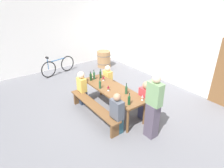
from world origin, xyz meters
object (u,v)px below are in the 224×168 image
at_px(wine_glass_1, 142,97).
at_px(seated_guest_near_0, 82,88).
at_px(wine_bottle_1, 129,100).
at_px(parked_bicycle_0, 58,66).
at_px(wine_glass_2, 92,74).
at_px(bench_near, 93,107).
at_px(bench_far, 128,94).
at_px(wine_bottle_4, 91,77).
at_px(tasting_table, 112,91).
at_px(standing_host, 153,108).
at_px(wine_bottle_5, 126,90).
at_px(wine_bottle_2, 100,85).
at_px(seated_guest_far_0, 108,81).
at_px(wine_bottle_3, 94,76).
at_px(wine_bottle_0, 100,75).
at_px(seated_guest_far_1, 145,101).
at_px(wine_barrel, 104,59).
at_px(wine_glass_0, 108,87).
at_px(wine_glass_3, 103,77).
at_px(seated_guest_near_1, 117,115).

distance_m(wine_glass_1, seated_guest_near_0, 2.08).
relative_size(wine_bottle_1, parked_bicycle_0, 0.20).
bearing_deg(parked_bicycle_0, wine_glass_2, -100.94).
bearing_deg(bench_near, bench_far, 90.00).
bearing_deg(wine_bottle_4, tasting_table, 12.38).
bearing_deg(standing_host, wine_glass_2, 2.98).
distance_m(bench_near, wine_bottle_5, 1.05).
relative_size(wine_bottle_1, wine_bottle_2, 1.02).
xyz_separation_m(seated_guest_far_0, standing_host, (2.44, -0.41, 0.29)).
bearing_deg(wine_bottle_3, wine_bottle_5, 8.18).
bearing_deg(wine_bottle_3, bench_far, 39.17).
relative_size(wine_bottle_0, seated_guest_far_1, 0.26).
xyz_separation_m(wine_glass_2, seated_guest_near_0, (0.12, -0.47, -0.32)).
xyz_separation_m(bench_near, wine_bottle_1, (0.96, 0.48, 0.51)).
relative_size(wine_bottle_5, seated_guest_far_1, 0.28).
bearing_deg(parked_bicycle_0, bench_near, -111.07).
bearing_deg(wine_bottle_2, wine_bottle_5, 29.81).
xyz_separation_m(tasting_table, seated_guest_far_1, (0.87, 0.51, -0.11)).
xyz_separation_m(wine_bottle_2, wine_glass_2, (-0.82, 0.23, -0.00)).
height_order(bench_far, wine_bottle_4, wine_bottle_4).
distance_m(seated_guest_far_1, wine_barrel, 4.48).
bearing_deg(tasting_table, seated_guest_far_1, 30.31).
distance_m(bench_far, wine_glass_0, 0.97).
xyz_separation_m(wine_bottle_2, wine_barrel, (-3.12, 2.27, -0.49)).
distance_m(wine_glass_2, seated_guest_far_1, 2.01).
relative_size(wine_bottle_4, seated_guest_far_0, 0.28).
relative_size(wine_bottle_0, wine_barrel, 0.40).
distance_m(wine_bottle_5, seated_guest_near_0, 1.57).
distance_m(wine_glass_2, seated_guest_near_0, 0.59).
distance_m(wine_bottle_2, wine_bottle_4, 0.65).
distance_m(wine_glass_3, seated_guest_near_0, 0.76).
relative_size(wine_bottle_1, wine_bottle_3, 0.99).
distance_m(wine_bottle_5, wine_glass_1, 0.53).
bearing_deg(wine_bottle_0, seated_guest_near_1, -21.11).
bearing_deg(seated_guest_far_1, tasting_table, -59.69).
distance_m(wine_bottle_0, seated_guest_far_1, 1.78).
xyz_separation_m(wine_glass_2, seated_guest_near_1, (1.93, -0.47, -0.33)).
bearing_deg(wine_glass_3, wine_bottle_3, -144.12).
relative_size(wine_bottle_4, wine_barrel, 0.39).
bearing_deg(bench_near, wine_glass_1, 41.85).
height_order(wine_bottle_2, wine_glass_3, wine_bottle_2).
bearing_deg(seated_guest_far_0, wine_glass_0, 55.49).
relative_size(bench_far, wine_glass_2, 13.09).
distance_m(wine_bottle_4, wine_glass_3, 0.40).
relative_size(seated_guest_far_0, parked_bicycle_0, 0.65).
relative_size(bench_far, wine_bottle_4, 7.27).
xyz_separation_m(wine_bottle_0, parked_bicycle_0, (-2.91, -0.32, -0.50)).
relative_size(wine_glass_0, seated_guest_near_0, 0.15).
distance_m(wine_bottle_0, wine_bottle_4, 0.35).
bearing_deg(seated_guest_near_0, bench_near, -99.27).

